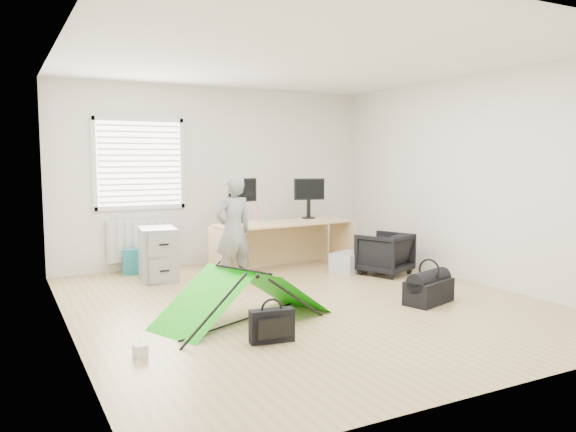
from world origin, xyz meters
name	(u,v)px	position (x,y,z in m)	size (l,w,h in m)	color
ground	(304,302)	(0.00, 0.00, 0.00)	(5.50, 5.50, 0.00)	tan
back_wall	(218,176)	(0.00, 2.75, 1.35)	(5.00, 0.02, 2.70)	silver
window	(140,164)	(-1.20, 2.71, 1.55)	(1.20, 0.06, 1.20)	silver
radiator	(142,240)	(-1.20, 2.67, 0.45)	(1.00, 0.12, 0.60)	silver
desk	(284,246)	(0.66, 1.77, 0.35)	(2.06, 0.65, 0.70)	tan
filing_cabinet	(158,254)	(-1.17, 1.93, 0.35)	(0.46, 0.61, 0.71)	#939698
monitor_left	(242,206)	(0.10, 2.05, 0.93)	(0.49, 0.11, 0.47)	black
monitor_right	(309,204)	(1.22, 2.05, 0.93)	(0.47, 0.10, 0.45)	black
keyboard	(242,222)	(0.10, 2.03, 0.71)	(0.42, 0.14, 0.02)	beige
thermos	(256,213)	(0.34, 2.07, 0.82)	(0.07, 0.07, 0.23)	#CE7383
office_chair	(385,254)	(1.75, 0.81, 0.30)	(0.63, 0.65, 0.59)	black
person	(233,231)	(-0.40, 1.14, 0.71)	(0.52, 0.34, 1.42)	slate
kite	(243,296)	(-0.91, -0.37, 0.26)	(1.70, 0.75, 0.53)	#1DCB13
storage_crate	(349,262)	(1.39, 1.18, 0.14)	(0.51, 0.35, 0.28)	#B3B7BC
tote_bag	(134,262)	(-1.38, 2.45, 0.18)	(0.30, 0.13, 0.36)	teal
laptop_bag	(272,326)	(-0.93, -1.07, 0.15)	(0.40, 0.12, 0.30)	black
white_box	(140,351)	(-2.06, -0.90, 0.05)	(0.10, 0.10, 0.10)	silver
duffel_bag	(429,292)	(1.23, -0.68, 0.13)	(0.61, 0.31, 0.27)	black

